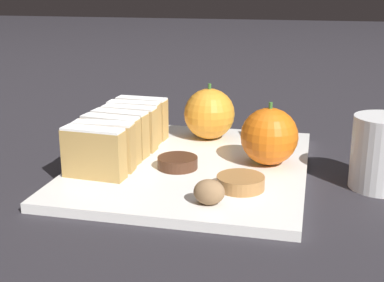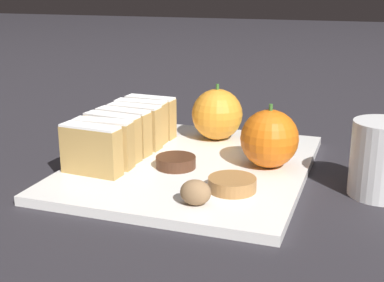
{
  "view_description": "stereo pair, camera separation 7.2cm",
  "coord_description": "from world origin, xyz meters",
  "px_view_note": "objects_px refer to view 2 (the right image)",
  "views": [
    {
      "loc": [
        0.16,
        -0.67,
        0.25
      ],
      "look_at": [
        0.0,
        0.0,
        0.04
      ],
      "focal_mm": 50.0,
      "sensor_mm": 36.0,
      "label": 1
    },
    {
      "loc": [
        0.23,
        -0.65,
        0.25
      ],
      "look_at": [
        0.0,
        0.0,
        0.04
      ],
      "focal_mm": 50.0,
      "sensor_mm": 36.0,
      "label": 2
    }
  ],
  "objects_px": {
    "walnut": "(196,192)",
    "orange_near": "(216,114)",
    "chocolate_cookie": "(176,162)",
    "orange_far": "(269,139)",
    "coffee_mug": "(384,159)"
  },
  "relations": [
    {
      "from": "walnut",
      "to": "orange_near",
      "type": "bearing_deg",
      "value": 101.68
    },
    {
      "from": "chocolate_cookie",
      "to": "walnut",
      "type": "bearing_deg",
      "value": -59.17
    },
    {
      "from": "orange_near",
      "to": "orange_far",
      "type": "distance_m",
      "value": 0.15
    },
    {
      "from": "chocolate_cookie",
      "to": "coffee_mug",
      "type": "xyz_separation_m",
      "value": [
        0.26,
        0.02,
        0.03
      ]
    },
    {
      "from": "orange_near",
      "to": "chocolate_cookie",
      "type": "relative_size",
      "value": 1.64
    },
    {
      "from": "walnut",
      "to": "chocolate_cookie",
      "type": "height_order",
      "value": "walnut"
    },
    {
      "from": "chocolate_cookie",
      "to": "coffee_mug",
      "type": "height_order",
      "value": "coffee_mug"
    },
    {
      "from": "orange_far",
      "to": "chocolate_cookie",
      "type": "xyz_separation_m",
      "value": [
        -0.12,
        -0.04,
        -0.03
      ]
    },
    {
      "from": "orange_near",
      "to": "orange_far",
      "type": "relative_size",
      "value": 1.02
    },
    {
      "from": "orange_near",
      "to": "orange_far",
      "type": "height_order",
      "value": "orange_near"
    },
    {
      "from": "orange_near",
      "to": "coffee_mug",
      "type": "relative_size",
      "value": 0.81
    },
    {
      "from": "walnut",
      "to": "chocolate_cookie",
      "type": "relative_size",
      "value": 0.66
    },
    {
      "from": "coffee_mug",
      "to": "walnut",
      "type": "bearing_deg",
      "value": -146.94
    },
    {
      "from": "orange_far",
      "to": "walnut",
      "type": "height_order",
      "value": "orange_far"
    },
    {
      "from": "walnut",
      "to": "coffee_mug",
      "type": "xyz_separation_m",
      "value": [
        0.19,
        0.13,
        0.02
      ]
    }
  ]
}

